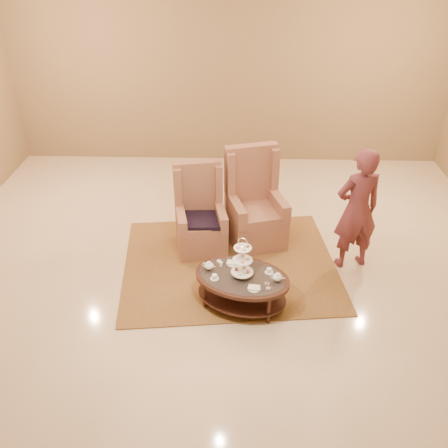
{
  "coord_description": "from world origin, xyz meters",
  "views": [
    {
      "loc": [
        0.19,
        -5.09,
        3.97
      ],
      "look_at": [
        0.02,
        0.2,
        0.78
      ],
      "focal_mm": 40.0,
      "sensor_mm": 36.0,
      "label": 1
    }
  ],
  "objects_px": {
    "armchair_left": "(200,221)",
    "person": "(357,210)",
    "armchair_right": "(254,210)",
    "tea_table": "(242,281)"
  },
  "relations": [
    {
      "from": "tea_table",
      "to": "person",
      "type": "relative_size",
      "value": 0.79
    },
    {
      "from": "armchair_right",
      "to": "person",
      "type": "xyz_separation_m",
      "value": [
        1.29,
        -0.61,
        0.38
      ]
    },
    {
      "from": "armchair_left",
      "to": "armchair_right",
      "type": "bearing_deg",
      "value": 5.34
    },
    {
      "from": "tea_table",
      "to": "armchair_right",
      "type": "bearing_deg",
      "value": 102.07
    },
    {
      "from": "tea_table",
      "to": "person",
      "type": "height_order",
      "value": "person"
    },
    {
      "from": "armchair_left",
      "to": "person",
      "type": "bearing_deg",
      "value": -21.89
    },
    {
      "from": "armchair_left",
      "to": "armchair_right",
      "type": "distance_m",
      "value": 0.79
    },
    {
      "from": "armchair_left",
      "to": "person",
      "type": "distance_m",
      "value": 2.13
    },
    {
      "from": "armchair_right",
      "to": "armchair_left",
      "type": "bearing_deg",
      "value": -179.69
    },
    {
      "from": "armchair_left",
      "to": "person",
      "type": "relative_size",
      "value": 0.73
    }
  ]
}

